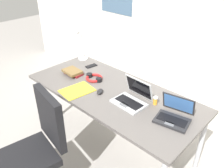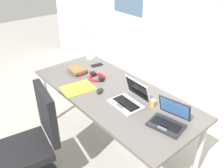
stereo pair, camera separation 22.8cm
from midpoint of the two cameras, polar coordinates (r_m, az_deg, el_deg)
ground_plane at (r=2.79m, az=2.42°, el=-14.81°), size 12.00×12.00×0.00m
wall_back at (r=2.92m, az=19.85°, el=15.24°), size 6.00×0.13×2.60m
desk at (r=2.35m, az=2.78°, el=-2.96°), size 1.80×0.80×0.74m
desk_lamp at (r=2.95m, az=-3.71°, el=9.66°), size 0.12×0.18×0.40m
laptop_near_mouse at (r=1.97m, az=16.86°, el=-8.40°), size 0.31×0.30×0.20m
laptop_center at (r=2.13m, az=7.35°, el=-3.82°), size 0.31×0.28×0.22m
computer_mouse at (r=2.29m, az=-0.16°, el=-1.71°), size 0.10×0.11×0.03m
cell_phone at (r=2.83m, az=-1.38°, el=4.57°), size 0.08×0.14×0.01m
headphones at (r=2.54m, az=-1.13°, el=1.66°), size 0.21×0.18×0.04m
pill_bottle at (r=2.13m, az=12.93°, el=-4.68°), size 0.04×0.04×0.08m
book_stack at (r=2.67m, az=-6.01°, el=3.31°), size 0.22×0.16×0.05m
paper_folder_near_lamp at (r=2.37m, az=-5.57°, el=-1.15°), size 0.27×0.34×0.01m
office_chair at (r=2.27m, az=-15.74°, el=-15.03°), size 0.52×0.57×0.97m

